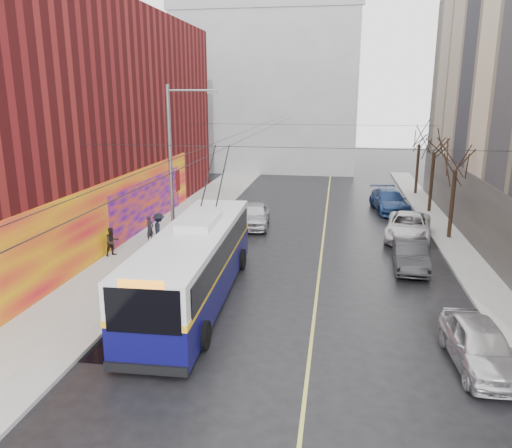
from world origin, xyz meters
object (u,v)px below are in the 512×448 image
Objects in this scene: parked_car_c at (408,226)px; trolleybus at (195,263)px; pedestrian_a at (150,229)px; parked_car_a at (480,345)px; streetlight_pole at (174,168)px; following_car at (255,215)px; tree_mid at (435,141)px; parked_car_b at (410,254)px; parked_car_d at (389,201)px; tree_far at (420,135)px; pedestrian_c at (159,229)px; tree_near at (457,157)px; pedestrian_b at (112,242)px.

trolleybus is at bearing -122.87° from parked_car_c.
trolleybus is at bearing -130.07° from pedestrian_a.
parked_car_a is at bearing -21.35° from trolleybus.
streetlight_pole is 8.69m from following_car.
tree_mid is 14.20m from following_car.
trolleybus is 12.45m from following_car.
parked_car_d is at bearing 92.10° from parked_car_b.
parked_car_b is 12.87m from parked_car_d.
pedestrian_a reaches higher than parked_car_c.
following_car is (3.05, 7.05, -4.06)m from streetlight_pole.
parked_car_b is at bearing -80.54° from pedestrian_a.
pedestrian_a is at bearing 121.18° from trolleybus.
parked_car_d is at bearing 28.81° from following_car.
tree_far is 29.49m from parked_car_a.
tree_far is at bearing -70.96° from pedestrian_c.
streetlight_pole is at bearing -127.12° from tree_far.
pedestrian_a reaches higher than parked_car_d.
tree_near is 0.96× the size of tree_mid.
pedestrian_b is (-3.36, -0.66, -3.93)m from streetlight_pole.
trolleybus is at bearing -64.52° from streetlight_pole.
tree_near is at bearing 21.62° from streetlight_pole.
pedestrian_a is 0.99× the size of pedestrian_b.
tree_near is at bearing -60.60° from pedestrian_a.
pedestrian_a is at bearing 16.00° from pedestrian_b.
trolleybus is 2.83× the size of parked_car_b.
pedestrian_b is at bearing -143.56° from tree_mid.
streetlight_pole reaches higher than pedestrian_a.
pedestrian_a is (-17.45, -10.85, -4.34)m from tree_mid.
tree_mid is at bearing 53.79° from trolleybus.
pedestrian_b reaches higher than following_car.
tree_mid is (0.00, 7.00, 0.28)m from tree_near.
tree_near reaches higher than pedestrian_a.
parked_car_b is at bearing -103.38° from tree_mid.
parked_car_c is at bearing -108.59° from tree_mid.
tree_near is at bearing -75.45° from parked_car_d.
tree_far reaches higher than parked_car_a.
trolleybus is 2.88× the size of parked_car_a.
following_car is 7.11m from pedestrian_c.
parked_car_b is at bearing -98.73° from tree_far.
tree_mid is 4.36× the size of pedestrian_a.
parked_car_c is at bearing -102.63° from pedestrian_c.
tree_near is at bearing 64.96° from parked_car_b.
pedestrian_b reaches higher than parked_car_c.
trolleybus reaches higher than pedestrian_a.
tree_near is 0.50× the size of trolleybus.
pedestrian_b is at bearing -146.10° from parked_car_d.
tree_mid is 22.55m from trolleybus.
tree_far reaches higher than following_car.
streetlight_pole reaches higher than parked_car_c.
pedestrian_a is at bearing -142.16° from following_car.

